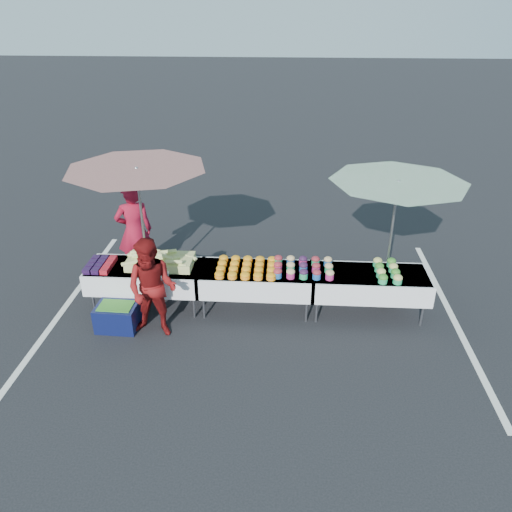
# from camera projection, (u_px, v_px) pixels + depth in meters

# --- Properties ---
(ground) EXTENTS (80.00, 80.00, 0.00)m
(ground) POSITION_uv_depth(u_px,v_px,m) (256.00, 309.00, 8.29)
(ground) COLOR black
(stripe_left) EXTENTS (0.10, 5.00, 0.00)m
(stripe_left) POSITION_uv_depth(u_px,v_px,m) (68.00, 303.00, 8.48)
(stripe_left) COLOR silver
(stripe_left) RESTS_ON ground
(stripe_right) EXTENTS (0.10, 5.00, 0.00)m
(stripe_right) POSITION_uv_depth(u_px,v_px,m) (452.00, 316.00, 8.11)
(stripe_right) COLOR silver
(stripe_right) RESTS_ON ground
(table_left) EXTENTS (1.86, 0.81, 0.75)m
(table_left) POSITION_uv_depth(u_px,v_px,m) (146.00, 275.00, 8.13)
(table_left) COLOR white
(table_left) RESTS_ON ground
(table_center) EXTENTS (1.86, 0.81, 0.75)m
(table_center) POSITION_uv_depth(u_px,v_px,m) (256.00, 279.00, 8.03)
(table_center) COLOR white
(table_center) RESTS_ON ground
(table_right) EXTENTS (1.86, 0.81, 0.75)m
(table_right) POSITION_uv_depth(u_px,v_px,m) (369.00, 283.00, 7.92)
(table_right) COLOR white
(table_right) RESTS_ON ground
(berry_punnets) EXTENTS (0.40, 0.54, 0.08)m
(berry_punnets) POSITION_uv_depth(u_px,v_px,m) (100.00, 265.00, 8.02)
(berry_punnets) COLOR black
(berry_punnets) RESTS_ON table_left
(corn_pile) EXTENTS (1.16, 0.57, 0.26)m
(corn_pile) POSITION_uv_depth(u_px,v_px,m) (160.00, 261.00, 8.04)
(corn_pile) COLOR #B6BE61
(corn_pile) RESTS_ON table_left
(plastic_bags) EXTENTS (0.30, 0.25, 0.05)m
(plastic_bags) POSITION_uv_depth(u_px,v_px,m) (159.00, 275.00, 7.76)
(plastic_bags) COLOR white
(plastic_bags) RESTS_ON table_left
(carrot_bowls) EXTENTS (0.95, 0.69, 0.11)m
(carrot_bowls) POSITION_uv_depth(u_px,v_px,m) (247.00, 267.00, 7.93)
(carrot_bowls) COLOR orange
(carrot_bowls) RESTS_ON table_center
(potato_cups) EXTENTS (0.94, 0.58, 0.16)m
(potato_cups) POSITION_uv_depth(u_px,v_px,m) (303.00, 267.00, 7.87)
(potato_cups) COLOR #21579B
(potato_cups) RESTS_ON table_right
(bean_baskets) EXTENTS (0.36, 0.68, 0.15)m
(bean_baskets) POSITION_uv_depth(u_px,v_px,m) (387.00, 270.00, 7.79)
(bean_baskets) COLOR #279D5E
(bean_baskets) RESTS_ON table_right
(vendor) EXTENTS (0.76, 0.63, 1.77)m
(vendor) POSITION_uv_depth(u_px,v_px,m) (134.00, 231.00, 8.95)
(vendor) COLOR maroon
(vendor) RESTS_ON ground
(customer) EXTENTS (0.83, 0.68, 1.59)m
(customer) POSITION_uv_depth(u_px,v_px,m) (152.00, 289.00, 7.35)
(customer) COLOR maroon
(customer) RESTS_ON ground
(umbrella_left) EXTENTS (2.55, 2.55, 2.29)m
(umbrella_left) POSITION_uv_depth(u_px,v_px,m) (138.00, 180.00, 7.80)
(umbrella_left) COLOR black
(umbrella_left) RESTS_ON ground
(umbrella_right) EXTENTS (2.26, 2.26, 2.16)m
(umbrella_right) POSITION_uv_depth(u_px,v_px,m) (397.00, 192.00, 7.63)
(umbrella_right) COLOR black
(umbrella_right) RESTS_ON ground
(storage_bin) EXTENTS (0.64, 0.48, 0.41)m
(storage_bin) POSITION_uv_depth(u_px,v_px,m) (117.00, 316.00, 7.74)
(storage_bin) COLOR #0B123B
(storage_bin) RESTS_ON ground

